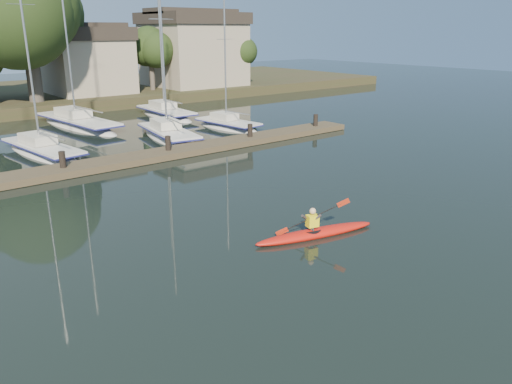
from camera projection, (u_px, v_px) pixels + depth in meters
ground at (299, 249)px, 16.65m from camera, size 160.00×160.00×0.00m
kayak at (315, 231)px, 17.62m from camera, size 4.76×1.76×1.52m
dock at (120, 161)px, 26.91m from camera, size 34.00×2.00×1.80m
sailboat_2 at (44, 157)px, 29.29m from camera, size 3.13×8.78×14.23m
sailboat_3 at (169, 141)px, 33.52m from camera, size 3.42×8.42×13.19m
sailboat_4 at (228, 131)px, 37.02m from camera, size 2.71×6.69×11.06m
sailboat_6 at (79, 130)px, 37.54m from camera, size 3.59×11.33×17.70m
sailboat_7 at (166, 119)px, 41.98m from camera, size 2.46×8.45×13.52m
shore at (12, 72)px, 46.34m from camera, size 90.00×25.25×12.75m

